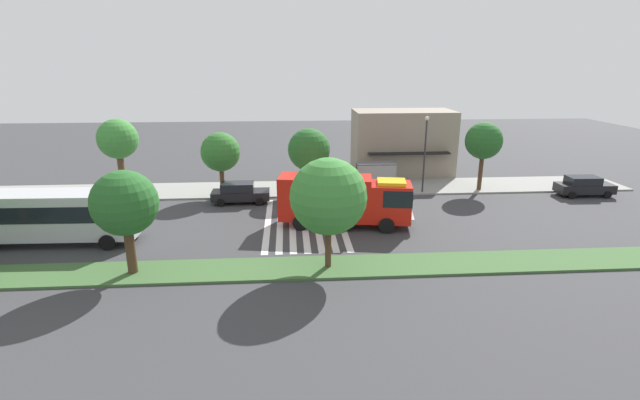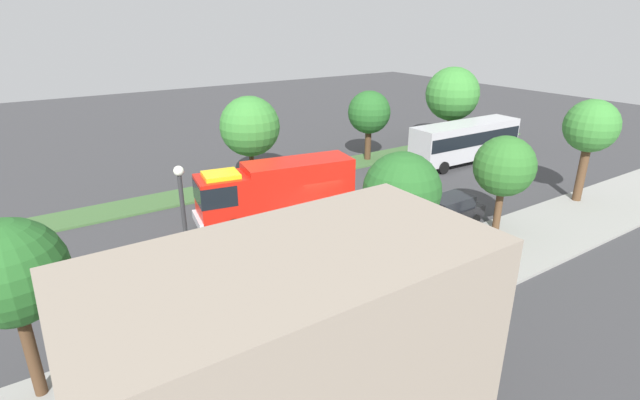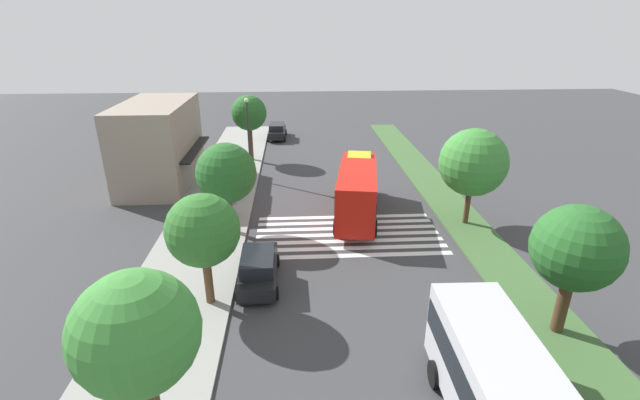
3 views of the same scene
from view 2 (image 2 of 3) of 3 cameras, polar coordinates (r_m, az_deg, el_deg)
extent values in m
plane|color=#38383A|center=(29.71, -0.40, -2.07)|extent=(120.00, 120.00, 0.00)
cube|color=gray|center=(23.36, 12.25, -9.28)|extent=(60.00, 5.39, 0.14)
cube|color=#3D6033|center=(36.20, -7.37, 2.21)|extent=(60.00, 3.00, 0.14)
cube|color=silver|center=(31.50, 4.62, -0.74)|extent=(0.45, 11.70, 0.01)
cube|color=silver|center=(30.98, 3.31, -1.08)|extent=(0.45, 11.70, 0.01)
cube|color=silver|center=(30.49, 1.95, -1.44)|extent=(0.45, 11.70, 0.01)
cube|color=silver|center=(30.01, 0.55, -1.81)|extent=(0.45, 11.70, 0.01)
cube|color=silver|center=(29.56, -0.89, -2.19)|extent=(0.45, 11.70, 0.01)
cube|color=silver|center=(29.12, -2.38, -2.57)|extent=(0.45, 11.70, 0.01)
cube|color=silver|center=(28.71, -3.92, -2.97)|extent=(0.45, 11.70, 0.01)
cube|color=red|center=(27.87, -11.56, 0.09)|extent=(3.17, 2.87, 2.70)
cube|color=red|center=(29.05, -2.61, 1.81)|extent=(6.85, 3.49, 3.10)
cube|color=black|center=(27.61, -12.49, 1.01)|extent=(2.40, 2.76, 1.19)
cube|color=silver|center=(28.03, -14.38, -2.46)|extent=(0.64, 2.44, 0.50)
cube|color=yellow|center=(27.39, -11.78, 2.97)|extent=(2.22, 2.01, 0.24)
cylinder|color=black|center=(27.34, -10.20, -3.31)|extent=(1.13, 0.48, 1.10)
cylinder|color=black|center=(29.52, -11.38, -1.50)|extent=(1.13, 0.48, 1.10)
cylinder|color=black|center=(29.17, 1.31, -1.35)|extent=(1.13, 0.48, 1.10)
cylinder|color=black|center=(31.23, -0.60, 0.21)|extent=(1.13, 0.48, 1.10)
cylinder|color=black|center=(28.13, -4.12, -2.29)|extent=(1.13, 0.48, 1.10)
cylinder|color=black|center=(30.26, -5.71, -0.61)|extent=(1.13, 0.48, 1.10)
cube|color=black|center=(29.29, 14.86, -1.71)|extent=(4.83, 1.95, 0.73)
cube|color=black|center=(29.20, 15.30, -0.31)|extent=(2.71, 1.69, 0.70)
cylinder|color=black|center=(27.77, 14.07, -3.75)|extent=(0.64, 0.23, 0.64)
cylinder|color=black|center=(28.90, 11.33, -2.50)|extent=(0.64, 0.23, 0.64)
cylinder|color=black|center=(30.07, 18.12, -2.23)|extent=(0.64, 0.23, 0.64)
cylinder|color=black|center=(31.12, 15.44, -1.13)|extent=(0.64, 0.23, 0.64)
cube|color=#B2B2B7|center=(42.09, 16.99, 6.86)|extent=(10.55, 2.82, 2.95)
cube|color=black|center=(42.01, 17.04, 7.32)|extent=(10.34, 2.87, 1.06)
cylinder|color=black|center=(45.98, 18.67, 5.92)|extent=(1.01, 0.33, 1.00)
cylinder|color=black|center=(44.49, 21.16, 5.11)|extent=(1.01, 0.33, 1.00)
cylinder|color=black|center=(40.71, 11.99, 4.70)|extent=(1.01, 0.33, 1.00)
cylinder|color=black|center=(39.01, 14.56, 3.75)|extent=(1.01, 0.33, 1.00)
cube|color=#4C4C51|center=(19.20, -2.36, -7.42)|extent=(3.50, 1.40, 0.12)
cube|color=#8C9E99|center=(20.28, -3.30, -9.65)|extent=(3.50, 0.08, 2.40)
cylinder|color=#333338|center=(20.15, 2.86, -9.87)|extent=(0.08, 0.08, 2.40)
cylinder|color=#333338|center=(18.63, -5.81, -12.82)|extent=(0.08, 0.08, 2.40)
cube|color=#2D472D|center=(22.41, 6.21, -8.86)|extent=(1.60, 0.50, 0.08)
cube|color=#2D472D|center=(22.43, 5.88, -8.05)|extent=(1.60, 0.06, 0.45)
cube|color=black|center=(22.94, 7.59, -8.82)|extent=(0.08, 0.45, 0.37)
cube|color=black|center=(22.13, 4.73, -9.91)|extent=(0.08, 0.45, 0.37)
cube|color=black|center=(24.64, 12.75, -6.36)|extent=(1.60, 0.50, 0.08)
cube|color=black|center=(24.65, 12.44, -5.62)|extent=(1.60, 0.06, 0.45)
cube|color=black|center=(25.22, 13.86, -6.36)|extent=(0.08, 0.45, 0.37)
cube|color=black|center=(24.28, 11.51, -7.30)|extent=(0.08, 0.45, 0.37)
cylinder|color=#2D2D30|center=(18.42, -15.47, -6.71)|extent=(0.16, 0.16, 6.41)
sphere|color=white|center=(17.14, -16.56, 3.36)|extent=(0.36, 0.36, 0.36)
cube|color=gray|center=(12.84, -3.07, -19.68)|extent=(10.08, 5.04, 6.66)
cube|color=black|center=(15.22, -8.87, -15.00)|extent=(8.06, 0.80, 0.16)
cylinder|color=#513823|center=(35.90, 28.83, 2.91)|extent=(0.55, 0.55, 3.87)
sphere|color=#387F33|center=(35.19, 29.72, 7.72)|extent=(3.36, 3.36, 3.36)
cylinder|color=#513823|center=(29.10, 20.56, -0.90)|extent=(0.41, 0.41, 2.63)
sphere|color=#2D6B28|center=(28.31, 21.20, 3.79)|extent=(3.38, 3.38, 3.38)
cylinder|color=#513823|center=(23.68, 9.37, -4.84)|extent=(0.43, 0.43, 2.62)
sphere|color=#235B23|center=(22.67, 9.76, 1.10)|extent=(3.70, 3.70, 3.70)
cylinder|color=#47301E|center=(18.27, -31.30, -15.15)|extent=(0.39, 0.39, 3.37)
sphere|color=#235B23|center=(16.90, -33.12, -7.25)|extent=(3.29, 3.29, 3.29)
cylinder|color=#513823|center=(48.11, 15.19, 8.33)|extent=(0.52, 0.52, 2.99)
sphere|color=#387F33|center=(47.54, 15.57, 12.13)|extent=(4.99, 4.99, 4.99)
cylinder|color=#47301E|center=(41.28, 5.76, 6.79)|extent=(0.53, 0.53, 2.81)
sphere|color=#235B23|center=(40.70, 5.90, 10.41)|extent=(3.56, 3.56, 3.56)
cylinder|color=#47301E|center=(35.57, -8.16, 4.23)|extent=(0.35, 0.35, 2.69)
sphere|color=#387F33|center=(34.86, -8.40, 8.72)|extent=(4.31, 4.31, 4.31)
camera|label=1|loc=(57.62, -17.98, 20.03)|focal=25.93mm
camera|label=3|loc=(44.97, 32.56, 19.37)|focal=24.63mm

